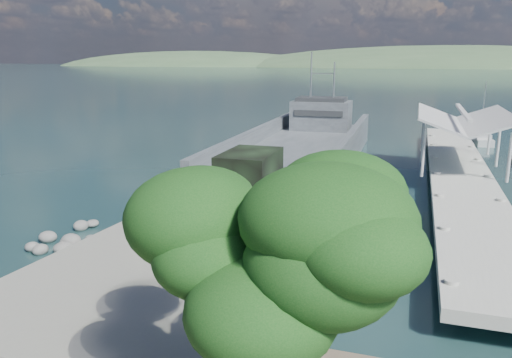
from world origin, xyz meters
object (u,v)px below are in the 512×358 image
object	(u,v)px
pier	(459,162)
military_truck	(240,198)
soldier	(153,226)
overhang_tree	(282,245)
sailboat_far	(480,140)
landing_craft	(301,155)

from	to	relation	value
pier	military_truck	bearing A→B (deg)	-122.97
pier	soldier	distance (m)	23.71
soldier	overhang_tree	size ratio (longest dim) A/B	0.23
soldier	overhang_tree	bearing A→B (deg)	-75.63
sailboat_far	landing_craft	bearing A→B (deg)	-140.82
pier	overhang_tree	bearing A→B (deg)	-100.51
military_truck	sailboat_far	xyz separation A→B (m)	(14.42, 36.68, -2.10)
pier	landing_craft	distance (m)	12.94
military_truck	soldier	xyz separation A→B (m)	(-3.59, -1.97, -1.12)
overhang_tree	sailboat_far	bearing A→B (deg)	79.68
pier	sailboat_far	xyz separation A→B (m)	(3.52, 19.88, -1.24)
military_truck	overhang_tree	xyz separation A→B (m)	(5.43, -12.66, 2.95)
pier	soldier	bearing A→B (deg)	-127.66
pier	sailboat_far	world-z (taller)	sailboat_far
pier	soldier	world-z (taller)	pier
military_truck	soldier	world-z (taller)	military_truck
military_truck	sailboat_far	distance (m)	39.46
landing_craft	military_truck	xyz separation A→B (m)	(1.60, -20.06, 1.61)
overhang_tree	pier	bearing A→B (deg)	79.49
sailboat_far	soldier	bearing A→B (deg)	-121.85
landing_craft	sailboat_far	xyz separation A→B (m)	(16.02, 16.61, -0.49)
soldier	landing_craft	bearing A→B (deg)	59.07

